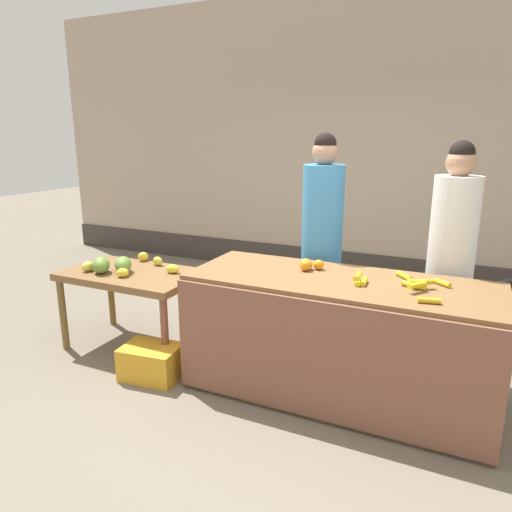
{
  "coord_description": "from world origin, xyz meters",
  "views": [
    {
      "loc": [
        1.13,
        -3.04,
        1.85
      ],
      "look_at": [
        -0.37,
        0.15,
        0.93
      ],
      "focal_mm": 32.67,
      "sensor_mm": 36.0,
      "label": 1
    }
  ],
  "objects": [
    {
      "name": "fruit_stall_counter",
      "position": [
        0.35,
        -0.01,
        0.44
      ],
      "size": [
        2.13,
        0.83,
        0.88
      ],
      "color": "brown",
      "rests_on": "ground"
    },
    {
      "name": "banana_bunch_pile",
      "position": [
        0.76,
        0.0,
        0.91
      ],
      "size": [
        0.6,
        0.55,
        0.07
      ],
      "color": "yellow",
      "rests_on": "fruit_stall_counter"
    },
    {
      "name": "produce_crate",
      "position": [
        -1.01,
        -0.4,
        0.13
      ],
      "size": [
        0.47,
        0.37,
        0.26
      ],
      "primitive_type": "cube",
      "rotation": [
        0.0,
        0.0,
        0.11
      ],
      "color": "gold",
      "rests_on": "ground"
    },
    {
      "name": "vendor_woman_blue_shirt",
      "position": [
        0.01,
        0.65,
        0.94
      ],
      "size": [
        0.34,
        0.34,
        1.87
      ],
      "color": "#33333D",
      "rests_on": "ground"
    },
    {
      "name": "market_wall_back",
      "position": [
        0.0,
        2.93,
        1.75
      ],
      "size": [
        9.82,
        0.23,
        3.56
      ],
      "color": "tan",
      "rests_on": "ground"
    },
    {
      "name": "orange_pile",
      "position": [
        0.08,
        0.12,
        0.92
      ],
      "size": [
        0.17,
        0.15,
        0.08
      ],
      "color": "orange",
      "rests_on": "fruit_stall_counter"
    },
    {
      "name": "ground_plane",
      "position": [
        0.0,
        0.0,
        0.0
      ],
      "size": [
        24.0,
        24.0,
        0.0
      ],
      "primitive_type": "plane",
      "color": "#756B5B"
    },
    {
      "name": "side_table_wooden",
      "position": [
        -1.49,
        0.0,
        0.62
      ],
      "size": [
        1.18,
        0.7,
        0.7
      ],
      "color": "brown",
      "rests_on": "ground"
    },
    {
      "name": "mango_papaya_pile",
      "position": [
        -1.58,
        -0.05,
        0.76
      ],
      "size": [
        0.81,
        0.65,
        0.14
      ],
      "color": "#DAD24C",
      "rests_on": "side_table_wooden"
    },
    {
      "name": "vendor_woman_white_shirt",
      "position": [
        1.02,
        0.65,
        0.92
      ],
      "size": [
        0.34,
        0.34,
        1.81
      ],
      "color": "#33333D",
      "rests_on": "ground"
    },
    {
      "name": "produce_sack",
      "position": [
        -0.64,
        0.72,
        0.25
      ],
      "size": [
        0.43,
        0.39,
        0.49
      ],
      "primitive_type": "ellipsoid",
      "rotation": [
        0.0,
        0.0,
        2.84
      ],
      "color": "tan",
      "rests_on": "ground"
    }
  ]
}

